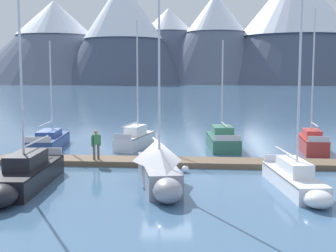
{
  "coord_description": "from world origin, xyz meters",
  "views": [
    {
      "loc": [
        0.31,
        -22.46,
        5.24
      ],
      "look_at": [
        0.0,
        6.0,
        2.0
      ],
      "focal_mm": 50.06,
      "sensor_mm": 36.0,
      "label": 1
    }
  ],
  "objects_px": {
    "sailboat_mid_dock_starboard": "(159,164)",
    "sailboat_far_berth": "(222,139)",
    "sailboat_nearest_berth": "(50,140)",
    "sailboat_end_of_dock": "(310,141)",
    "sailboat_mid_dock_port": "(137,138)",
    "person_on_dock": "(96,143)",
    "sailboat_second_berth": "(24,176)",
    "mooring_buoy_inner_mooring": "(185,169)",
    "sailboat_outer_slip": "(296,179)"
  },
  "relations": [
    {
      "from": "sailboat_second_berth",
      "to": "sailboat_far_berth",
      "type": "distance_m",
      "value": 15.76
    },
    {
      "from": "sailboat_far_berth",
      "to": "sailboat_outer_slip",
      "type": "height_order",
      "value": "sailboat_outer_slip"
    },
    {
      "from": "sailboat_mid_dock_starboard",
      "to": "mooring_buoy_inner_mooring",
      "type": "height_order",
      "value": "sailboat_mid_dock_starboard"
    },
    {
      "from": "sailboat_mid_dock_starboard",
      "to": "sailboat_nearest_berth",
      "type": "bearing_deg",
      "value": 125.78
    },
    {
      "from": "sailboat_nearest_berth",
      "to": "person_on_dock",
      "type": "xyz_separation_m",
      "value": [
        4.3,
        -6.25,
        0.73
      ]
    },
    {
      "from": "sailboat_end_of_dock",
      "to": "sailboat_far_berth",
      "type": "bearing_deg",
      "value": 169.5
    },
    {
      "from": "sailboat_nearest_berth",
      "to": "sailboat_end_of_dock",
      "type": "bearing_deg",
      "value": -3.35
    },
    {
      "from": "sailboat_mid_dock_port",
      "to": "sailboat_mid_dock_starboard",
      "type": "bearing_deg",
      "value": -80.85
    },
    {
      "from": "sailboat_second_berth",
      "to": "mooring_buoy_inner_mooring",
      "type": "distance_m",
      "value": 8.24
    },
    {
      "from": "sailboat_second_berth",
      "to": "mooring_buoy_inner_mooring",
      "type": "xyz_separation_m",
      "value": [
        7.38,
        3.63,
        -0.44
      ]
    },
    {
      "from": "sailboat_nearest_berth",
      "to": "sailboat_far_berth",
      "type": "relative_size",
      "value": 1.0
    },
    {
      "from": "sailboat_outer_slip",
      "to": "sailboat_far_berth",
      "type": "bearing_deg",
      "value": 99.44
    },
    {
      "from": "person_on_dock",
      "to": "mooring_buoy_inner_mooring",
      "type": "distance_m",
      "value": 5.57
    },
    {
      "from": "sailboat_mid_dock_port",
      "to": "person_on_dock",
      "type": "distance_m",
      "value": 7.07
    },
    {
      "from": "sailboat_outer_slip",
      "to": "mooring_buoy_inner_mooring",
      "type": "xyz_separation_m",
      "value": [
        -4.82,
        3.77,
        -0.35
      ]
    },
    {
      "from": "mooring_buoy_inner_mooring",
      "to": "person_on_dock",
      "type": "bearing_deg",
      "value": 157.25
    },
    {
      "from": "sailboat_second_berth",
      "to": "person_on_dock",
      "type": "bearing_deg",
      "value": 67.75
    },
    {
      "from": "person_on_dock",
      "to": "mooring_buoy_inner_mooring",
      "type": "height_order",
      "value": "person_on_dock"
    },
    {
      "from": "sailboat_second_berth",
      "to": "sailboat_mid_dock_starboard",
      "type": "xyz_separation_m",
      "value": [
        6.07,
        0.85,
        0.36
      ]
    },
    {
      "from": "sailboat_second_berth",
      "to": "person_on_dock",
      "type": "distance_m",
      "value": 6.23
    },
    {
      "from": "sailboat_mid_dock_port",
      "to": "sailboat_mid_dock_starboard",
      "type": "xyz_separation_m",
      "value": [
        1.88,
        -11.68,
        0.38
      ]
    },
    {
      "from": "sailboat_mid_dock_starboard",
      "to": "person_on_dock",
      "type": "xyz_separation_m",
      "value": [
        -3.72,
        4.88,
        0.27
      ]
    },
    {
      "from": "sailboat_second_berth",
      "to": "sailboat_mid_dock_port",
      "type": "relative_size",
      "value": 0.98
    },
    {
      "from": "sailboat_far_berth",
      "to": "sailboat_end_of_dock",
      "type": "xyz_separation_m",
      "value": [
        5.9,
        -1.09,
        0.02
      ]
    },
    {
      "from": "sailboat_mid_dock_starboard",
      "to": "mooring_buoy_inner_mooring",
      "type": "bearing_deg",
      "value": 64.53
    },
    {
      "from": "sailboat_mid_dock_port",
      "to": "sailboat_end_of_dock",
      "type": "height_order",
      "value": "sailboat_end_of_dock"
    },
    {
      "from": "sailboat_second_berth",
      "to": "mooring_buoy_inner_mooring",
      "type": "relative_size",
      "value": 19.12
    },
    {
      "from": "sailboat_mid_dock_port",
      "to": "sailboat_second_berth",
      "type": "bearing_deg",
      "value": -108.45
    },
    {
      "from": "sailboat_mid_dock_starboard",
      "to": "sailboat_far_berth",
      "type": "bearing_deg",
      "value": 69.78
    },
    {
      "from": "sailboat_second_berth",
      "to": "sailboat_mid_dock_port",
      "type": "height_order",
      "value": "sailboat_mid_dock_port"
    },
    {
      "from": "sailboat_second_berth",
      "to": "sailboat_end_of_dock",
      "type": "bearing_deg",
      "value": 34.21
    },
    {
      "from": "sailboat_outer_slip",
      "to": "sailboat_end_of_dock",
      "type": "relative_size",
      "value": 0.97
    },
    {
      "from": "sailboat_outer_slip",
      "to": "person_on_dock",
      "type": "distance_m",
      "value": 11.5
    },
    {
      "from": "sailboat_nearest_berth",
      "to": "person_on_dock",
      "type": "bearing_deg",
      "value": -55.44
    },
    {
      "from": "sailboat_second_berth",
      "to": "person_on_dock",
      "type": "height_order",
      "value": "sailboat_second_berth"
    },
    {
      "from": "sailboat_second_berth",
      "to": "sailboat_mid_dock_port",
      "type": "bearing_deg",
      "value": 71.55
    },
    {
      "from": "sailboat_second_berth",
      "to": "sailboat_mid_dock_starboard",
      "type": "bearing_deg",
      "value": 8.02
    },
    {
      "from": "sailboat_second_berth",
      "to": "person_on_dock",
      "type": "xyz_separation_m",
      "value": [
        2.35,
        5.74,
        0.63
      ]
    },
    {
      "from": "sailboat_nearest_berth",
      "to": "sailboat_outer_slip",
      "type": "bearing_deg",
      "value": -40.59
    },
    {
      "from": "sailboat_second_berth",
      "to": "sailboat_far_berth",
      "type": "xyz_separation_m",
      "value": [
        10.18,
        12.02,
        -0.02
      ]
    },
    {
      "from": "sailboat_far_berth",
      "to": "sailboat_outer_slip",
      "type": "xyz_separation_m",
      "value": [
        2.02,
        -12.17,
        -0.06
      ]
    },
    {
      "from": "sailboat_far_berth",
      "to": "sailboat_second_berth",
      "type": "bearing_deg",
      "value": -130.25
    },
    {
      "from": "sailboat_nearest_berth",
      "to": "person_on_dock",
      "type": "height_order",
      "value": "sailboat_nearest_berth"
    },
    {
      "from": "sailboat_mid_dock_port",
      "to": "sailboat_far_berth",
      "type": "height_order",
      "value": "sailboat_mid_dock_port"
    },
    {
      "from": "sailboat_outer_slip",
      "to": "mooring_buoy_inner_mooring",
      "type": "relative_size",
      "value": 20.01
    },
    {
      "from": "sailboat_mid_dock_starboard",
      "to": "sailboat_far_berth",
      "type": "height_order",
      "value": "sailboat_mid_dock_starboard"
    },
    {
      "from": "sailboat_mid_dock_port",
      "to": "sailboat_far_berth",
      "type": "xyz_separation_m",
      "value": [
        6.0,
        -0.51,
        -0.0
      ]
    },
    {
      "from": "sailboat_nearest_berth",
      "to": "mooring_buoy_inner_mooring",
      "type": "distance_m",
      "value": 12.54
    },
    {
      "from": "sailboat_second_berth",
      "to": "sailboat_end_of_dock",
      "type": "height_order",
      "value": "sailboat_end_of_dock"
    },
    {
      "from": "sailboat_nearest_berth",
      "to": "sailboat_mid_dock_port",
      "type": "xyz_separation_m",
      "value": [
        6.14,
        0.55,
        0.08
      ]
    }
  ]
}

